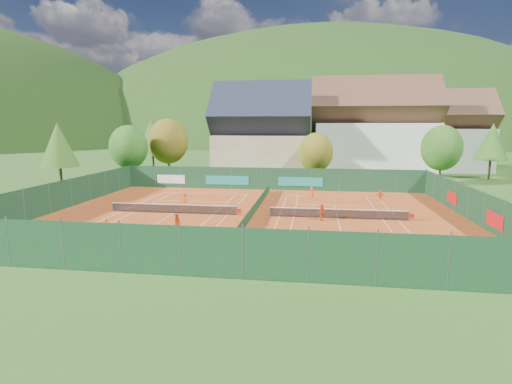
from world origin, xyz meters
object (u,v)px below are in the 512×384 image
at_px(player_left_near, 107,228).
at_px(player_right_far_a, 312,192).
at_px(hotel_block_b, 442,136).
at_px(player_left_far, 185,200).
at_px(hotel_block_a, 373,133).
at_px(ball_hopper, 405,256).
at_px(player_left_mid, 177,223).
at_px(player_right_far_b, 380,195).
at_px(player_right_near, 322,212).
at_px(chalet, 262,137).

xyz_separation_m(player_left_near, player_right_far_a, (15.66, 20.13, -0.11)).
relative_size(hotel_block_b, player_left_far, 11.14).
bearing_deg(hotel_block_a, ball_hopper, -95.46).
bearing_deg(player_right_far_a, player_left_near, 22.28).
relative_size(hotel_block_a, player_left_mid, 14.40).
xyz_separation_m(hotel_block_b, player_right_far_b, (-16.55, -33.74, -6.02)).
height_order(player_left_near, player_right_near, player_right_near).
xyz_separation_m(ball_hopper, player_right_far_a, (-5.85, 23.18, 0.08)).
relative_size(player_right_far_a, player_right_far_b, 1.07).
relative_size(hotel_block_b, player_left_near, 11.52).
bearing_deg(player_left_near, hotel_block_a, 50.35).
bearing_deg(player_right_near, player_left_near, 150.98).
bearing_deg(hotel_block_b, ball_hopper, -108.33).
relative_size(hotel_block_b, player_left_mid, 11.52).
relative_size(chalet, player_left_mid, 10.80).
height_order(player_left_far, player_right_far_a, player_left_far).
xyz_separation_m(hotel_block_a, hotel_block_b, (14.00, 8.00, -0.76)).
bearing_deg(hotel_block_b, player_right_far_b, -116.13).
bearing_deg(hotel_block_b, chalet, -157.01).
bearing_deg(player_left_mid, player_right_far_a, 56.35).
height_order(hotel_block_a, player_right_far_b, hotel_block_a).
height_order(hotel_block_b, ball_hopper, hotel_block_b).
distance_m(hotel_block_b, ball_hopper, 59.44).
distance_m(chalet, player_left_near, 40.15).
height_order(hotel_block_b, player_left_near, hotel_block_b).
xyz_separation_m(hotel_block_a, player_right_near, (-9.50, -37.10, -6.61)).
xyz_separation_m(chalet, ball_hopper, (14.40, -42.13, -6.07)).
xyz_separation_m(hotel_block_a, player_right_far_a, (-10.45, -24.95, -6.75)).
height_order(hotel_block_b, player_right_near, hotel_block_b).
distance_m(ball_hopper, player_left_far, 24.71).
bearing_deg(chalet, ball_hopper, -71.13).
relative_size(player_left_far, player_right_near, 1.00).
distance_m(player_right_near, player_right_far_a, 12.20).
height_order(hotel_block_a, player_left_near, hotel_block_a).
distance_m(hotel_block_a, player_left_far, 41.00).
bearing_deg(player_left_near, player_right_near, 16.07).
xyz_separation_m(chalet, hotel_block_b, (33.00, 14.00, -0.01)).
bearing_deg(player_right_far_b, ball_hopper, 67.37).
distance_m(player_left_far, player_right_near, 15.04).
height_order(chalet, player_left_mid, chalet).
height_order(hotel_block_b, player_left_mid, hotel_block_b).
relative_size(chalet, player_left_far, 10.45).
distance_m(chalet, player_right_far_a, 21.63).
xyz_separation_m(player_left_far, player_right_near, (14.37, -4.43, 0.00)).
bearing_deg(player_right_near, player_right_far_b, 3.88).
bearing_deg(ball_hopper, player_right_far_a, 104.16).
xyz_separation_m(hotel_block_a, ball_hopper, (-4.60, -48.13, -6.83)).
xyz_separation_m(hotel_block_a, player_left_near, (-26.11, -45.07, -6.63)).
bearing_deg(player_left_near, player_right_far_a, 42.54).
xyz_separation_m(hotel_block_b, player_left_far, (-37.88, -40.67, -5.84)).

